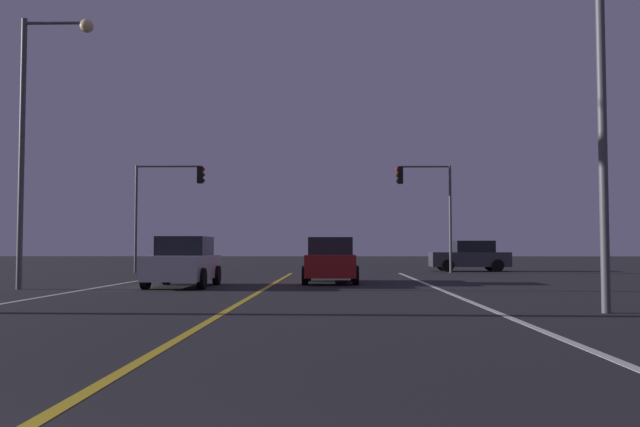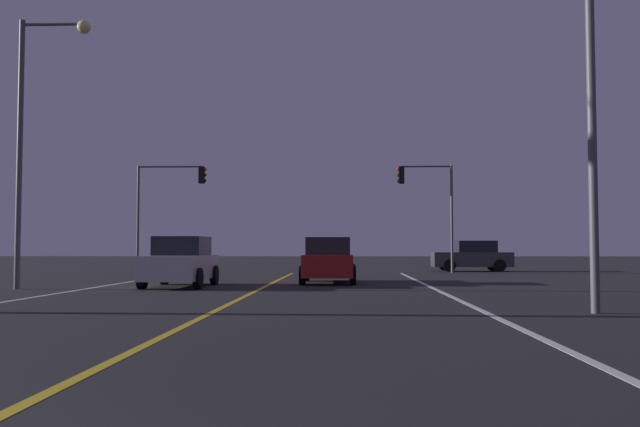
# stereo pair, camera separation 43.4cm
# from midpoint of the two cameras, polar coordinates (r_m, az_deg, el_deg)

# --- Properties ---
(lane_edge_right) EXTENTS (0.16, 39.18, 0.01)m
(lane_edge_right) POSITION_cam_midpoint_polar(r_m,az_deg,el_deg) (16.05, 12.50, -7.52)
(lane_edge_right) COLOR silver
(lane_edge_right) RESTS_ON ground
(lane_center_divider) EXTENTS (0.16, 39.18, 0.01)m
(lane_center_divider) POSITION_cam_midpoint_polar(r_m,az_deg,el_deg) (15.95, -7.78, -7.60)
(lane_center_divider) COLOR gold
(lane_center_divider) RESTS_ON ground
(car_crossing_side) EXTENTS (4.30, 2.02, 1.70)m
(car_crossing_side) POSITION_cam_midpoint_polar(r_m,az_deg,el_deg) (38.93, 12.14, -3.53)
(car_crossing_side) COLOR black
(car_crossing_side) RESTS_ON ground
(car_oncoming) EXTENTS (2.02, 4.30, 1.70)m
(car_oncoming) POSITION_cam_midpoint_polar(r_m,az_deg,el_deg) (23.63, -11.83, -4.02)
(car_oncoming) COLOR black
(car_oncoming) RESTS_ON ground
(car_ahead_far) EXTENTS (2.02, 4.30, 1.70)m
(car_ahead_far) POSITION_cam_midpoint_polar(r_m,az_deg,el_deg) (25.60, 0.41, -3.99)
(car_ahead_far) COLOR black
(car_ahead_far) RESTS_ON ground
(traffic_light_near_right) EXTENTS (2.94, 0.36, 5.63)m
(traffic_light_near_right) POSITION_cam_midpoint_polar(r_m,az_deg,el_deg) (36.17, 8.38, 1.67)
(traffic_light_near_right) COLOR #4C4C51
(traffic_light_near_right) RESTS_ON ground
(traffic_light_near_left) EXTENTS (3.72, 0.36, 5.67)m
(traffic_light_near_left) POSITION_cam_midpoint_polar(r_m,az_deg,el_deg) (37.03, -12.84, 1.72)
(traffic_light_near_left) COLOR #4C4C51
(traffic_light_near_left) RESTS_ON ground
(street_lamp_right_near) EXTENTS (2.27, 0.44, 7.72)m
(street_lamp_right_near) POSITION_cam_midpoint_polar(r_m,az_deg,el_deg) (15.24, 19.79, 10.99)
(street_lamp_right_near) COLOR #4C4C51
(street_lamp_right_near) RESTS_ON ground
(street_lamp_left_mid) EXTENTS (2.34, 0.44, 8.72)m
(street_lamp_left_mid) POSITION_cam_midpoint_polar(r_m,az_deg,el_deg) (23.95, -22.99, 7.36)
(street_lamp_left_mid) COLOR #4C4C51
(street_lamp_left_mid) RESTS_ON ground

